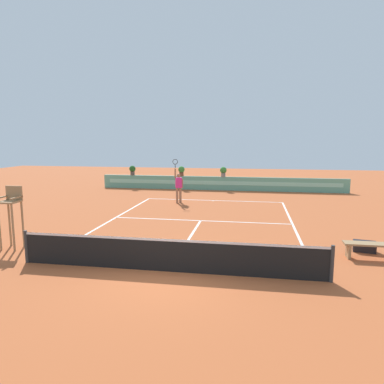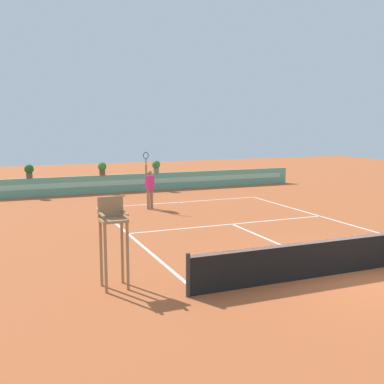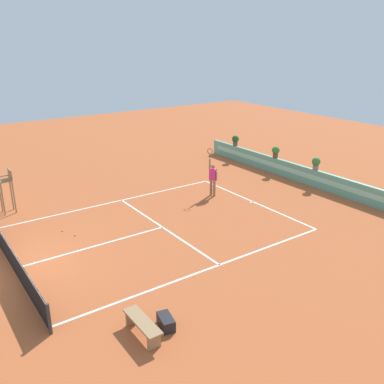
% 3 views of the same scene
% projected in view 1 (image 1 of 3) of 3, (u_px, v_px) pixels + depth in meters
% --- Properties ---
extents(ground_plane, '(60.00, 60.00, 0.00)m').
position_uv_depth(ground_plane, '(199.00, 223.00, 15.86)').
color(ground_plane, '#B2562D').
extents(court_lines, '(8.32, 11.94, 0.01)m').
position_uv_depth(court_lines, '(202.00, 219.00, 16.55)').
color(court_lines, white).
rests_on(court_lines, ground).
extents(net, '(8.92, 0.10, 1.00)m').
position_uv_depth(net, '(168.00, 254.00, 9.93)').
color(net, '#333333').
rests_on(net, ground).
extents(back_wall_barrier, '(18.00, 0.21, 1.00)m').
position_uv_depth(back_wall_barrier, '(220.00, 183.00, 25.91)').
color(back_wall_barrier, '#60A88E').
rests_on(back_wall_barrier, ground).
extents(umpire_chair, '(0.60, 0.60, 2.14)m').
position_uv_depth(umpire_chair, '(11.00, 210.00, 12.01)').
color(umpire_chair, '#99754C').
rests_on(umpire_chair, ground).
extents(bench_courtside, '(1.60, 0.44, 0.51)m').
position_uv_depth(bench_courtside, '(370.00, 247.00, 11.01)').
color(bench_courtside, '#99754C').
rests_on(bench_courtside, ground).
extents(gear_bag, '(0.76, 0.50, 0.36)m').
position_uv_depth(gear_bag, '(364.00, 246.00, 11.75)').
color(gear_bag, black).
rests_on(gear_bag, ground).
extents(tennis_player, '(0.58, 0.34, 2.58)m').
position_uv_depth(tennis_player, '(179.00, 185.00, 20.64)').
color(tennis_player, '#9E7051').
rests_on(tennis_player, ground).
extents(tennis_ball_near_baseline, '(0.07, 0.07, 0.07)m').
position_uv_depth(tennis_ball_near_baseline, '(127.00, 241.00, 12.87)').
color(tennis_ball_near_baseline, '#CCE033').
rests_on(tennis_ball_near_baseline, ground).
extents(tennis_ball_mid_court, '(0.07, 0.07, 0.07)m').
position_uv_depth(tennis_ball_mid_court, '(149.00, 240.00, 13.04)').
color(tennis_ball_mid_court, '#CCE033').
rests_on(tennis_ball_mid_court, ground).
extents(potted_plant_left, '(0.48, 0.48, 0.72)m').
position_uv_depth(potted_plant_left, '(181.00, 170.00, 26.26)').
color(potted_plant_left, brown).
rests_on(potted_plant_left, back_wall_barrier).
extents(potted_plant_centre, '(0.48, 0.48, 0.72)m').
position_uv_depth(potted_plant_centre, '(223.00, 171.00, 25.74)').
color(potted_plant_centre, gray).
rests_on(potted_plant_centre, back_wall_barrier).
extents(potted_plant_far_left, '(0.48, 0.48, 0.72)m').
position_uv_depth(potted_plant_far_left, '(132.00, 170.00, 26.90)').
color(potted_plant_far_left, '#514C47').
rests_on(potted_plant_far_left, back_wall_barrier).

